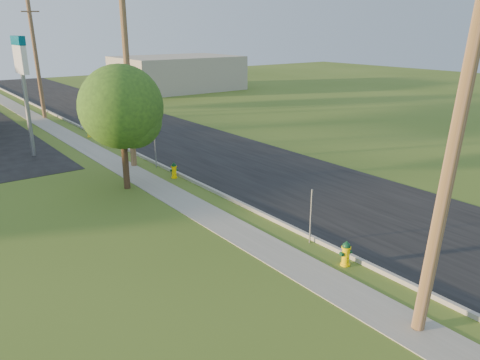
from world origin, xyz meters
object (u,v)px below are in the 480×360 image
object	(u,v)px
hydrant_far	(89,132)
utility_pole_near	(455,141)
hydrant_near	(346,254)
tree_verge	(124,110)
hydrant_mid	(174,170)
utility_pole_far	(36,60)
utility_pole_mid	(128,74)
price_pylon	(21,62)

from	to	relation	value
hydrant_far	utility_pole_near	bearing A→B (deg)	-91.10
hydrant_near	hydrant_far	world-z (taller)	hydrant_near
tree_verge	hydrant_mid	xyz separation A→B (m)	(2.47, 0.12, -3.32)
utility_pole_far	utility_pole_near	bearing A→B (deg)	-90.00
utility_pole_far	hydrant_far	bearing A→B (deg)	-86.93
utility_pole_mid	hydrant_far	world-z (taller)	utility_pole_mid
price_pylon	hydrant_far	distance (m)	7.39
utility_pole_near	hydrant_far	size ratio (longest dim) A/B	14.00
utility_pole_mid	hydrant_far	size ratio (longest dim) A/B	14.47
hydrant_near	hydrant_mid	xyz separation A→B (m)	(0.11, 11.38, -0.01)
hydrant_far	utility_pole_far	bearing A→B (deg)	93.07
price_pylon	tree_verge	bearing A→B (deg)	-76.54
utility_pole_mid	price_pylon	distance (m)	6.76
hydrant_mid	hydrant_far	size ratio (longest dim) A/B	1.20
hydrant_near	price_pylon	bearing A→B (deg)	102.56
utility_pole_mid	hydrant_far	distance (m)	9.71
utility_pole_far	tree_verge	world-z (taller)	utility_pole_far
utility_pole_far	hydrant_mid	xyz separation A→B (m)	(0.70, -21.28, -4.41)
utility_pole_near	hydrant_mid	size ratio (longest dim) A/B	11.70
tree_verge	hydrant_far	distance (m)	12.60
hydrant_mid	hydrant_near	bearing A→B (deg)	-90.54
utility_pole_far	hydrant_mid	size ratio (longest dim) A/B	11.73
price_pylon	hydrant_near	bearing A→B (deg)	-77.44
utility_pole_near	tree_verge	xyz separation A→B (m)	(-1.77, 14.60, -1.09)
tree_verge	hydrant_near	size ratio (longest dim) A/B	6.88
utility_pole_far	price_pylon	distance (m)	13.11
utility_pole_near	hydrant_near	distance (m)	5.55
hydrant_far	hydrant_near	bearing A→B (deg)	-89.79
tree_verge	hydrant_mid	distance (m)	4.14
hydrant_near	hydrant_mid	bearing A→B (deg)	89.46
hydrant_mid	hydrant_far	xyz separation A→B (m)	(-0.19, 11.80, -0.07)
utility_pole_far	tree_verge	bearing A→B (deg)	-94.72
price_pylon	hydrant_mid	size ratio (longest dim) A/B	8.45
tree_verge	hydrant_far	size ratio (longest dim) A/B	8.53
utility_pole_mid	utility_pole_far	world-z (taller)	utility_pole_mid
hydrant_mid	hydrant_far	world-z (taller)	hydrant_mid
tree_verge	utility_pole_far	bearing A→B (deg)	85.28
hydrant_near	tree_verge	bearing A→B (deg)	101.85
tree_verge	utility_pole_mid	bearing A→B (deg)	62.54
price_pylon	utility_pole_far	bearing A→B (deg)	72.67
utility_pole_near	hydrant_far	world-z (taller)	utility_pole_near
price_pylon	hydrant_near	xyz separation A→B (m)	(4.49, -20.16, -5.02)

